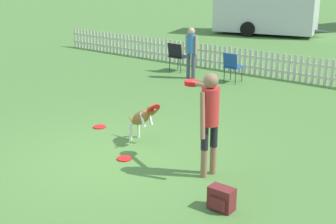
# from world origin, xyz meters

# --- Properties ---
(ground_plane) EXTENTS (240.00, 240.00, 0.00)m
(ground_plane) POSITION_xyz_m (0.00, 0.00, 0.00)
(ground_plane) COLOR #4C7A38
(handler_person) EXTENTS (0.93, 0.86, 1.69)m
(handler_person) POSITION_xyz_m (1.66, 0.55, 1.07)
(handler_person) COLOR #8C664C
(handler_person) RESTS_ON ground_plane
(leaping_dog) EXTENTS (0.99, 0.45, 0.87)m
(leaping_dog) POSITION_xyz_m (-0.06, 0.97, 0.51)
(leaping_dog) COLOR olive
(leaping_dog) RESTS_ON ground_plane
(frisbee_near_handler) EXTENTS (0.26, 0.26, 0.02)m
(frisbee_near_handler) POSITION_xyz_m (-1.34, 1.07, 0.01)
(frisbee_near_handler) COLOR red
(frisbee_near_handler) RESTS_ON ground_plane
(frisbee_near_dog) EXTENTS (0.26, 0.26, 0.02)m
(frisbee_near_dog) POSITION_xyz_m (0.19, 0.17, 0.01)
(frisbee_near_dog) COLOR red
(frisbee_near_dog) RESTS_ON ground_plane
(backpack_on_grass) EXTENTS (0.36, 0.25, 0.33)m
(backpack_on_grass) POSITION_xyz_m (2.44, -0.30, 0.16)
(backpack_on_grass) COLOR maroon
(backpack_on_grass) RESTS_ON ground_plane
(picket_fence) EXTENTS (18.32, 0.04, 0.76)m
(picket_fence) POSITION_xyz_m (0.00, 7.34, 0.38)
(picket_fence) COLOR beige
(picket_fence) RESTS_ON ground_plane
(folding_chair_blue_left) EXTENTS (0.52, 0.54, 0.90)m
(folding_chair_blue_left) POSITION_xyz_m (-3.16, 6.28, 0.54)
(folding_chair_blue_left) COLOR #333338
(folding_chair_blue_left) RESTS_ON ground_plane
(folding_chair_center) EXTENTS (0.44, 0.46, 0.86)m
(folding_chair_center) POSITION_xyz_m (-1.08, 6.05, 0.52)
(folding_chair_center) COLOR #333338
(folding_chair_center) RESTS_ON ground_plane
(spectator_standing) EXTENTS (0.42, 0.27, 1.49)m
(spectator_standing) POSITION_xyz_m (-2.30, 5.79, 0.89)
(spectator_standing) COLOR #474C5B
(spectator_standing) RESTS_ON ground_plane
(equipment_trailer) EXTENTS (5.51, 3.24, 2.64)m
(equipment_trailer) POSITION_xyz_m (-4.57, 15.24, 1.39)
(equipment_trailer) COLOR silver
(equipment_trailer) RESTS_ON ground_plane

